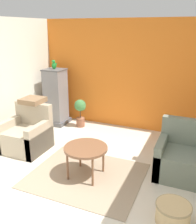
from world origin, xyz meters
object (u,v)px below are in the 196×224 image
at_px(birdcage, 56,98).
at_px(wicker_basket, 173,213).
at_px(armchair_right, 183,159).
at_px(coffee_table, 86,150).
at_px(armchair_left, 27,136).
at_px(potted_plant, 80,110).
at_px(parrot, 54,65).

distance_m(birdcage, wicker_basket, 4.09).
distance_m(armchair_right, wicker_basket, 1.19).
xyz_separation_m(coffee_table, wicker_basket, (1.47, -0.51, -0.35)).
xyz_separation_m(armchair_right, wicker_basket, (0.01, -1.18, -0.16)).
bearing_deg(armchair_left, potted_plant, 74.43).
distance_m(armchair_left, birdcage, 1.58).
distance_m(parrot, potted_plant, 1.26).
relative_size(coffee_table, potted_plant, 1.02).
height_order(armchair_right, potted_plant, armchair_right).
distance_m(coffee_table, birdcage, 2.62).
bearing_deg(coffee_table, potted_plant, 119.37).
xyz_separation_m(armchair_right, potted_plant, (-2.56, 1.29, 0.14)).
distance_m(armchair_right, parrot, 3.67).
bearing_deg(parrot, wicker_basket, -36.96).
bearing_deg(parrot, potted_plant, 2.39).
distance_m(coffee_table, armchair_right, 1.62).
xyz_separation_m(coffee_table, potted_plant, (-1.10, 1.95, -0.05)).
xyz_separation_m(coffee_table, birdcage, (-1.77, 1.92, 0.20)).
bearing_deg(coffee_table, wicker_basket, -19.21).
bearing_deg(birdcage, parrot, 90.00).
bearing_deg(armchair_right, parrot, 158.72).
xyz_separation_m(birdcage, potted_plant, (0.67, 0.03, -0.24)).
relative_size(armchair_left, potted_plant, 1.31).
height_order(coffee_table, parrot, parrot).
bearing_deg(parrot, armchair_left, -81.01).
height_order(armchair_left, birdcage, birdcage).
relative_size(coffee_table, wicker_basket, 1.58).
height_order(armchair_left, armchair_right, same).
relative_size(armchair_left, birdcage, 0.65).
height_order(birdcage, wicker_basket, birdcage).
xyz_separation_m(coffee_table, parrot, (-1.77, 1.92, 1.02)).
distance_m(coffee_table, wicker_basket, 1.60).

